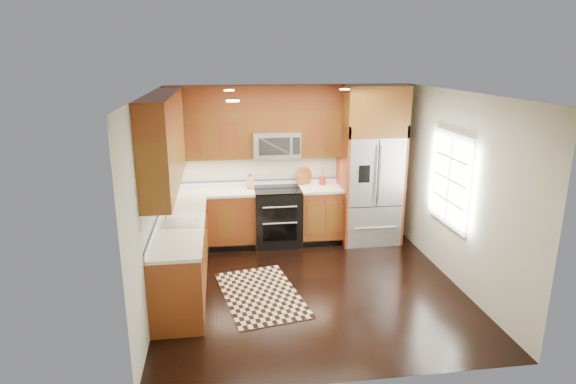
{
  "coord_description": "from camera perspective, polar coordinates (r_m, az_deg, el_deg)",
  "views": [
    {
      "loc": [
        -1.14,
        -5.84,
        3.04
      ],
      "look_at": [
        -0.23,
        0.6,
        1.19
      ],
      "focal_mm": 30.0,
      "sensor_mm": 36.0,
      "label": 1
    }
  ],
  "objects": [
    {
      "name": "wall_left",
      "position": [
        6.16,
        -15.76,
        -1.18
      ],
      "size": [
        0.02,
        4.0,
        2.6
      ],
      "primitive_type": "cube",
      "color": "beige",
      "rests_on": "ground"
    },
    {
      "name": "window",
      "position": [
        7.0,
        18.66,
        1.45
      ],
      "size": [
        0.04,
        1.1,
        1.3
      ],
      "color": "white",
      "rests_on": "ground"
    },
    {
      "name": "knife_block",
      "position": [
        7.91,
        -4.56,
        1.17
      ],
      "size": [
        0.11,
        0.14,
        0.25
      ],
      "color": "#A57350",
      "rests_on": "countertop"
    },
    {
      "name": "base_cabinets",
      "position": [
        7.22,
        -8.3,
        -5.34
      ],
      "size": [
        2.85,
        3.0,
        0.9
      ],
      "color": "brown",
      "rests_on": "ground"
    },
    {
      "name": "microwave",
      "position": [
        7.82,
        -1.42,
        5.67
      ],
      "size": [
        0.76,
        0.4,
        0.42
      ],
      "color": "#B2B2B7",
      "rests_on": "ground"
    },
    {
      "name": "upper_cabinets",
      "position": [
        7.0,
        -8.15,
        7.36
      ],
      "size": [
        2.85,
        3.0,
        1.15
      ],
      "color": "brown",
      "rests_on": "ground"
    },
    {
      "name": "rug",
      "position": [
        6.5,
        -3.24,
        -12.0
      ],
      "size": [
        1.21,
        1.72,
        0.01
      ],
      "primitive_type": "cube",
      "rotation": [
        0.0,
        0.0,
        0.18
      ],
      "color": "black",
      "rests_on": "ground"
    },
    {
      "name": "wall_right",
      "position": [
        6.86,
        19.49,
        0.23
      ],
      "size": [
        0.02,
        4.0,
        2.6
      ],
      "primitive_type": "cube",
      "color": "beige",
      "rests_on": "ground"
    },
    {
      "name": "countertop",
      "position": [
        7.18,
        -7.31,
        -1.46
      ],
      "size": [
        2.86,
        3.01,
        0.04
      ],
      "color": "white",
      "rests_on": "base_cabinets"
    },
    {
      "name": "cutting_board",
      "position": [
        8.15,
        1.89,
        0.98
      ],
      "size": [
        0.39,
        0.39,
        0.02
      ],
      "primitive_type": "cylinder",
      "rotation": [
        0.0,
        0.0,
        0.35
      ],
      "color": "brown",
      "rests_on": "countertop"
    },
    {
      "name": "sink_faucet",
      "position": [
        6.43,
        -12.97,
        -3.12
      ],
      "size": [
        0.54,
        0.44,
        0.37
      ],
      "color": "#B2B2B7",
      "rests_on": "countertop"
    },
    {
      "name": "wall_back",
      "position": [
        8.11,
        0.19,
        3.46
      ],
      "size": [
        4.0,
        0.02,
        2.6
      ],
      "primitive_type": "cube",
      "color": "beige",
      "rests_on": "ground"
    },
    {
      "name": "ground",
      "position": [
        6.68,
        2.7,
        -11.22
      ],
      "size": [
        4.0,
        4.0,
        0.0
      ],
      "primitive_type": "plane",
      "color": "black",
      "rests_on": "ground"
    },
    {
      "name": "refrigerator",
      "position": [
        8.05,
        9.78,
        3.16
      ],
      "size": [
        0.98,
        0.75,
        2.6
      ],
      "color": "#B2B2B7",
      "rests_on": "ground"
    },
    {
      "name": "range",
      "position": [
        7.99,
        -1.25,
        -2.93
      ],
      "size": [
        0.76,
        0.67,
        0.95
      ],
      "color": "black",
      "rests_on": "ground"
    },
    {
      "name": "utensil_crock",
      "position": [
        8.14,
        4.09,
        1.59
      ],
      "size": [
        0.12,
        0.12,
        0.3
      ],
      "color": "#A52614",
      "rests_on": "countertop"
    }
  ]
}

